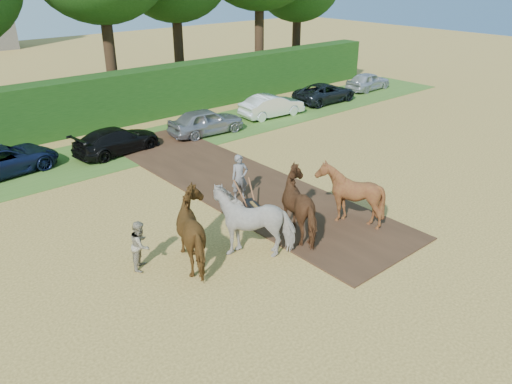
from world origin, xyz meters
TOP-DOWN VIEW (x-y plane):
  - ground at (0.00, 0.00)m, footprint 120.00×120.00m
  - earth_strip at (1.50, 7.00)m, footprint 4.50×17.00m
  - grass_verge at (0.00, 14.00)m, footprint 50.00×5.00m
  - hedgerow at (0.00, 18.50)m, footprint 46.00×1.60m
  - spectator_near at (-4.92, 3.61)m, footprint 0.99×0.99m
  - plough_team at (-0.48, 2.09)m, footprint 7.92×5.74m
  - parked_cars at (2.29, 13.99)m, footprint 40.43×3.57m

SIDE VIEW (x-z plane):
  - ground at x=0.00m, z-range 0.00..0.00m
  - grass_verge at x=0.00m, z-range 0.00..0.03m
  - earth_strip at x=1.50m, z-range 0.00..0.05m
  - parked_cars at x=2.29m, z-range -0.05..1.42m
  - spectator_near at x=-4.92m, z-range 0.00..1.62m
  - plough_team at x=-0.48m, z-range -0.01..2.28m
  - hedgerow at x=0.00m, z-range 0.00..3.00m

